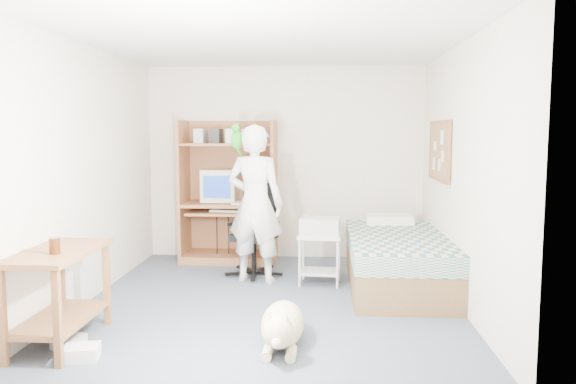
% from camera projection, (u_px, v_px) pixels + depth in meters
% --- Properties ---
extents(floor, '(4.00, 4.00, 0.00)m').
position_uv_depth(floor, '(271.00, 301.00, 5.52)').
color(floor, '#485261').
rests_on(floor, ground).
extents(wall_back, '(3.60, 0.02, 2.50)m').
position_uv_depth(wall_back, '(285.00, 163.00, 7.36)').
color(wall_back, white).
rests_on(wall_back, floor).
extents(wall_right, '(0.02, 4.00, 2.50)m').
position_uv_depth(wall_right, '(461.00, 176.00, 5.27)').
color(wall_right, white).
rests_on(wall_right, floor).
extents(wall_left, '(0.02, 4.00, 2.50)m').
position_uv_depth(wall_left, '(88.00, 174.00, 5.49)').
color(wall_left, white).
rests_on(wall_left, floor).
extents(ceiling, '(3.60, 4.00, 0.02)m').
position_uv_depth(ceiling, '(270.00, 42.00, 5.25)').
color(ceiling, white).
rests_on(ceiling, wall_back).
extents(computer_hutch, '(1.20, 0.63, 1.80)m').
position_uv_depth(computer_hutch, '(229.00, 197.00, 7.19)').
color(computer_hutch, brown).
rests_on(computer_hutch, floor).
extents(bed, '(1.02, 2.02, 0.66)m').
position_uv_depth(bed, '(397.00, 260.00, 6.01)').
color(bed, brown).
rests_on(bed, floor).
extents(side_desk, '(0.50, 1.00, 0.75)m').
position_uv_depth(side_desk, '(59.00, 282.00, 4.37)').
color(side_desk, brown).
rests_on(side_desk, floor).
extents(corkboard, '(0.04, 0.94, 0.66)m').
position_uv_depth(corkboard, '(439.00, 151.00, 6.14)').
color(corkboard, olive).
rests_on(corkboard, wall_right).
extents(office_chair, '(0.59, 0.59, 1.05)m').
position_uv_depth(office_chair, '(256.00, 243.00, 6.52)').
color(office_chair, black).
rests_on(office_chair, floor).
extents(person, '(0.71, 0.55, 1.74)m').
position_uv_depth(person, '(255.00, 204.00, 6.16)').
color(person, white).
rests_on(person, floor).
extents(parrot, '(0.13, 0.22, 0.35)m').
position_uv_depth(parrot, '(237.00, 138.00, 6.11)').
color(parrot, '#1B9816').
rests_on(parrot, person).
extents(dog, '(0.34, 1.04, 0.39)m').
position_uv_depth(dog, '(282.00, 325.00, 4.34)').
color(dog, beige).
rests_on(dog, floor).
extents(printer_cart, '(0.49, 0.41, 0.55)m').
position_uv_depth(printer_cart, '(320.00, 251.00, 6.11)').
color(printer_cart, silver).
rests_on(printer_cart, floor).
extents(printer, '(0.45, 0.35, 0.18)m').
position_uv_depth(printer, '(320.00, 226.00, 6.08)').
color(printer, '#AFAEAA').
rests_on(printer, printer_cart).
extents(crt_monitor, '(0.44, 0.47, 0.41)m').
position_uv_depth(crt_monitor, '(220.00, 185.00, 7.19)').
color(crt_monitor, beige).
rests_on(crt_monitor, computer_hutch).
extents(keyboard, '(0.47, 0.21, 0.03)m').
position_uv_depth(keyboard, '(228.00, 211.00, 7.05)').
color(keyboard, beige).
rests_on(keyboard, computer_hutch).
extents(pencil_cup, '(0.08, 0.08, 0.12)m').
position_uv_depth(pencil_cup, '(256.00, 198.00, 7.09)').
color(pencil_cup, gold).
rests_on(pencil_cup, computer_hutch).
extents(drink_glass, '(0.08, 0.08, 0.12)m').
position_uv_depth(drink_glass, '(55.00, 246.00, 4.19)').
color(drink_glass, '#3B1A09').
rests_on(drink_glass, side_desk).
extents(floor_box_a, '(0.28, 0.24, 0.10)m').
position_uv_depth(floor_box_a, '(81.00, 353.00, 4.11)').
color(floor_box_a, white).
rests_on(floor_box_a, floor).
extents(floor_box_b, '(0.23, 0.26, 0.08)m').
position_uv_depth(floor_box_b, '(69.00, 341.00, 4.35)').
color(floor_box_b, '#ABACA7').
rests_on(floor_box_b, floor).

